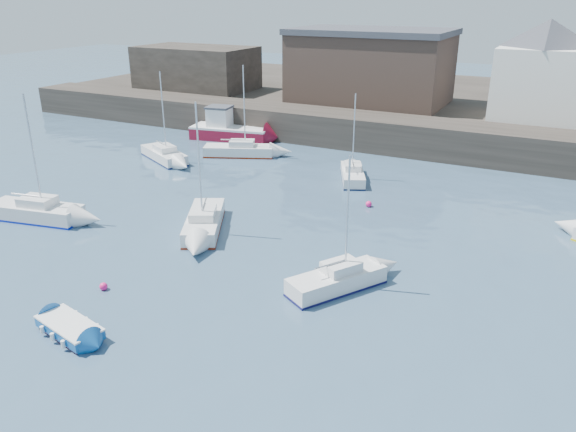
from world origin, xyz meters
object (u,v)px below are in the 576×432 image
at_px(sailboat_c, 337,280).
at_px(sailboat_f, 353,174).
at_px(buoy_mid, 341,287).
at_px(buoy_far, 369,207).
at_px(blue_dinghy, 70,328).
at_px(fishing_boat, 229,129).
at_px(buoy_near, 104,290).
at_px(sailboat_b, 204,221).
at_px(sailboat_e, 164,155).
at_px(sailboat_a, 36,211).
at_px(sailboat_h, 239,150).

bearing_deg(sailboat_c, sailboat_f, 108.54).
xyz_separation_m(buoy_mid, buoy_far, (-2.62, 11.50, 0.00)).
xyz_separation_m(blue_dinghy, sailboat_c, (8.77, 9.07, 0.17)).
distance_m(fishing_boat, sailboat_c, 32.24).
bearing_deg(blue_dinghy, buoy_far, 73.32).
height_order(sailboat_c, buoy_far, sailboat_c).
bearing_deg(buoy_far, buoy_near, -114.60).
bearing_deg(buoy_mid, blue_dinghy, -133.35).
xyz_separation_m(blue_dinghy, buoy_far, (6.26, 20.91, -0.35)).
bearing_deg(sailboat_c, buoy_far, 101.95).
xyz_separation_m(blue_dinghy, buoy_near, (-1.63, 3.67, -0.35)).
distance_m(sailboat_b, sailboat_e, 16.68).
xyz_separation_m(sailboat_f, buoy_mid, (5.79, -16.59, -0.48)).
height_order(blue_dinghy, buoy_mid, blue_dinghy).
xyz_separation_m(fishing_boat, sailboat_f, (16.05, -6.90, -0.55)).
xyz_separation_m(sailboat_a, buoy_near, (10.72, -5.03, -0.58)).
xyz_separation_m(blue_dinghy, sailboat_f, (3.09, 25.99, 0.12)).
distance_m(fishing_boat, sailboat_b, 23.42).
height_order(sailboat_b, sailboat_h, sailboat_b).
height_order(sailboat_b, sailboat_e, sailboat_b).
distance_m(sailboat_a, buoy_mid, 21.25).
xyz_separation_m(fishing_boat, sailboat_e, (-0.90, -9.16, -0.51)).
height_order(buoy_mid, buoy_far, buoy_far).
bearing_deg(buoy_far, blue_dinghy, -106.68).
bearing_deg(fishing_boat, buoy_mid, -47.07).
height_order(sailboat_b, sailboat_f, sailboat_b).
bearing_deg(sailboat_h, sailboat_b, -65.61).
xyz_separation_m(sailboat_a, sailboat_b, (10.73, 3.70, -0.05)).
height_order(sailboat_a, sailboat_h, sailboat_a).
bearing_deg(sailboat_c, blue_dinghy, -134.02).
distance_m(sailboat_b, sailboat_f, 14.38).
bearing_deg(sailboat_b, sailboat_c, -17.76).
xyz_separation_m(sailboat_c, sailboat_f, (-5.68, 16.92, -0.05)).
xyz_separation_m(sailboat_a, sailboat_h, (3.68, 19.26, -0.05)).
height_order(buoy_near, buoy_far, buoy_far).
xyz_separation_m(sailboat_h, buoy_far, (14.94, -7.05, -0.53)).
distance_m(sailboat_b, buoy_far, 11.61).
xyz_separation_m(sailboat_c, sailboat_h, (-17.44, 18.89, -0.00)).
xyz_separation_m(sailboat_c, buoy_mid, (0.11, 0.33, -0.53)).
bearing_deg(sailboat_e, sailboat_h, 39.22).
bearing_deg(sailboat_h, sailboat_f, -9.50).
relative_size(sailboat_c, sailboat_h, 0.85).
bearing_deg(buoy_far, sailboat_e, 172.02).
bearing_deg(fishing_boat, blue_dinghy, -68.49).
bearing_deg(sailboat_f, sailboat_h, 170.50).
bearing_deg(sailboat_b, fishing_boat, 118.97).
relative_size(sailboat_h, buoy_near, 19.99).
distance_m(buoy_near, buoy_far, 18.96).
relative_size(fishing_boat, buoy_near, 20.72).
distance_m(sailboat_e, buoy_near, 23.50).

